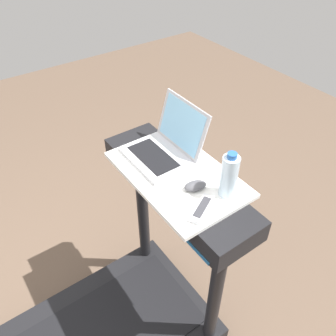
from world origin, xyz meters
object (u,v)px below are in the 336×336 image
at_px(laptop, 165,146).
at_px(tv_remote, 202,209).
at_px(computer_mouse, 195,186).
at_px(water_bottle, 229,176).

distance_m(laptop, tv_remote, 0.40).
distance_m(computer_mouse, tv_remote, 0.13).
xyz_separation_m(laptop, water_bottle, (0.38, 0.06, 0.05)).
bearing_deg(water_bottle, tv_remote, -84.48).
xyz_separation_m(water_bottle, tv_remote, (0.01, -0.15, -0.09)).
bearing_deg(tv_remote, laptop, 167.10).
bearing_deg(water_bottle, computer_mouse, -138.76).
bearing_deg(laptop, tv_remote, -15.59).
bearing_deg(laptop, water_bottle, 6.21).
relative_size(computer_mouse, tv_remote, 0.61).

